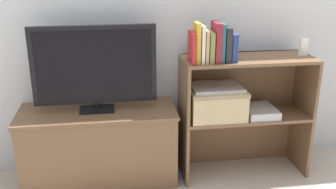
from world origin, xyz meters
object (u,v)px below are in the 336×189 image
object	(u,v)px
tv_stand	(100,145)
storage_basket_left	(216,101)
book_tan	(205,46)
book_teal	(221,42)
book_crimson	(192,47)
book_ivory	(201,44)
book_mustard	(197,42)
baby_monitor	(303,47)
magazine_stack	(260,111)
book_navy	(232,47)
book_olive	(210,47)
laptop	(216,87)
book_maroon	(216,42)
book_charcoal	(226,44)
tv	(94,67)

from	to	relation	value
tv_stand	storage_basket_left	size ratio (longest dim) A/B	2.76
book_tan	book_teal	bearing A→B (deg)	0.00
book_crimson	book_ivory	world-z (taller)	book_ivory
book_mustard	book_teal	size ratio (longest dim) A/B	1.04
baby_monitor	magazine_stack	xyz separation A→B (m)	(-0.28, -0.03, -0.43)
book_ivory	storage_basket_left	bearing A→B (deg)	23.31
tv_stand	book_teal	xyz separation A→B (m)	(0.78, -0.10, 0.70)
book_navy	storage_basket_left	xyz separation A→B (m)	(-0.08, 0.05, -0.37)
book_tan	storage_basket_left	xyz separation A→B (m)	(0.10, 0.05, -0.39)
book_ivory	book_tan	world-z (taller)	book_ivory
book_teal	magazine_stack	bearing A→B (deg)	6.23
book_tan	book_olive	distance (m)	0.03
book_olive	laptop	distance (m)	0.29
magazine_stack	book_crimson	bearing A→B (deg)	-176.15
book_maroon	book_navy	xyz separation A→B (m)	(0.11, 0.00, -0.04)
book_teal	book_charcoal	size ratio (longest dim) A/B	1.11
book_mustard	storage_basket_left	xyz separation A→B (m)	(0.15, 0.05, -0.41)
baby_monitor	magazine_stack	world-z (taller)	baby_monitor
book_mustard	magazine_stack	world-z (taller)	book_mustard
storage_basket_left	tv	bearing A→B (deg)	176.86
book_olive	magazine_stack	bearing A→B (deg)	5.04
book_teal	book_maroon	bearing A→B (deg)	-180.00
storage_basket_left	laptop	world-z (taller)	laptop
book_mustard	storage_basket_left	size ratio (longest dim) A/B	0.67
book_teal	book_navy	xyz separation A→B (m)	(0.07, -0.00, -0.03)
book_tan	book_maroon	xyz separation A→B (m)	(0.07, 0.00, 0.02)
baby_monitor	book_crimson	bearing A→B (deg)	-175.01
book_crimson	book_navy	size ratio (longest dim) A/B	1.09
tv	book_mustard	xyz separation A→B (m)	(0.63, -0.09, 0.15)
tv	storage_basket_left	size ratio (longest dim) A/B	2.10
tv	book_crimson	xyz separation A→B (m)	(0.60, -0.09, 0.13)
tv_stand	tv	bearing A→B (deg)	-90.00
tv_stand	laptop	xyz separation A→B (m)	(0.78, -0.04, 0.39)
tv_stand	book_teal	world-z (taller)	book_teal
book_olive	tv_stand	bearing A→B (deg)	172.33
tv_stand	book_mustard	bearing A→B (deg)	-8.67
book_olive	book_crimson	bearing A→B (deg)	180.00
book_tan	book_teal	xyz separation A→B (m)	(0.10, 0.00, 0.02)
book_maroon	book_teal	bearing A→B (deg)	0.00
book_olive	book_maroon	size ratio (longest dim) A/B	0.78
book_olive	book_navy	size ratio (longest dim) A/B	1.09
book_charcoal	magazine_stack	world-z (taller)	book_charcoal
baby_monitor	book_olive	bearing A→B (deg)	-174.14
book_teal	book_charcoal	world-z (taller)	book_teal
book_crimson	book_maroon	world-z (taller)	book_maroon
book_maroon	magazine_stack	distance (m)	0.59
storage_basket_left	magazine_stack	size ratio (longest dim) A/B	1.47
baby_monitor	laptop	bearing A→B (deg)	-178.53
book_maroon	book_charcoal	bearing A→B (deg)	0.00
tv_stand	book_maroon	world-z (taller)	book_maroon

